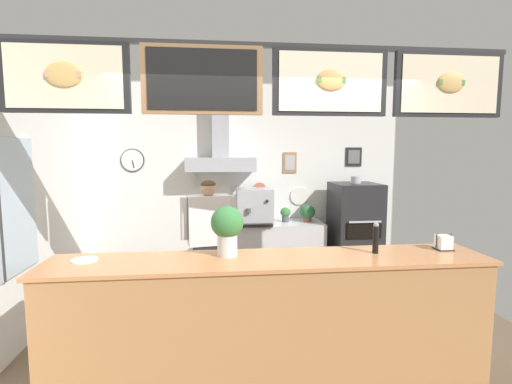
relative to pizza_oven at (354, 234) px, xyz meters
The scene contains 13 objects.
ground_plane 2.51m from the pizza_oven, 130.21° to the right, with size 5.73×5.73×0.00m, color brown.
back_wall_assembly 1.81m from the pizza_oven, 166.87° to the left, with size 4.71×2.73×2.91m.
service_counter 2.77m from the pizza_oven, 124.22° to the right, with size 3.44×0.59×1.09m.
back_prep_counter 1.25m from the pizza_oven, behind, with size 1.51×0.61×0.90m.
pizza_oven is the anchor object (origin of this frame).
shop_worker 2.32m from the pizza_oven, 152.46° to the right, with size 0.60×0.29×1.61m.
espresso_machine 1.50m from the pizza_oven, behind, with size 0.50×0.55×0.49m.
potted_basil 1.03m from the pizza_oven, behind, with size 0.15×0.15×0.21m.
potted_sage 0.73m from the pizza_oven, 166.72° to the left, with size 0.22×0.22×0.24m.
condiment_plate 3.71m from the pizza_oven, 143.41° to the right, with size 0.20×0.20×0.01m.
napkin_holder 2.23m from the pizza_oven, 91.77° to the right, with size 0.13×0.13×0.14m.
pepper_grinder 2.38m from the pizza_oven, 107.05° to the right, with size 0.05×0.05×0.26m.
basil_vase 2.94m from the pizza_oven, 130.81° to the right, with size 0.26×0.26×0.40m.
Camera 1 is at (-0.42, -3.24, 1.92)m, focal length 26.21 mm.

